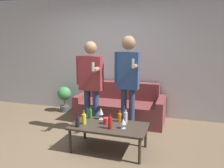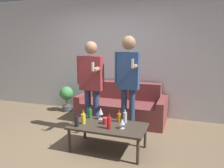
% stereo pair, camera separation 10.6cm
% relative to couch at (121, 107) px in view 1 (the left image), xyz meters
% --- Properties ---
extents(ground_plane, '(16.00, 16.00, 0.00)m').
position_rel_couch_xyz_m(ground_plane, '(-0.37, -1.59, -0.28)').
color(ground_plane, '#756047').
extents(wall_back, '(8.00, 0.06, 2.70)m').
position_rel_couch_xyz_m(wall_back, '(-0.37, 0.45, 1.07)').
color(wall_back, silver).
rests_on(wall_back, ground_plane).
extents(couch, '(1.83, 0.86, 0.78)m').
position_rel_couch_xyz_m(couch, '(0.00, 0.00, 0.00)').
color(couch, brown).
rests_on(couch, ground_plane).
extents(coffee_table, '(1.15, 0.62, 0.40)m').
position_rel_couch_xyz_m(coffee_table, '(0.19, -1.38, 0.08)').
color(coffee_table, '#3D3328').
rests_on(coffee_table, ground_plane).
extents(bottle_orange, '(0.06, 0.06, 0.21)m').
position_rel_couch_xyz_m(bottle_orange, '(-0.24, -1.58, 0.20)').
color(bottle_orange, black).
rests_on(bottle_orange, coffee_table).
extents(bottle_green, '(0.06, 0.06, 0.23)m').
position_rel_couch_xyz_m(bottle_green, '(0.40, -1.18, 0.20)').
color(bottle_green, silver).
rests_on(bottle_green, coffee_table).
extents(bottle_dark, '(0.07, 0.07, 0.21)m').
position_rel_couch_xyz_m(bottle_dark, '(-0.19, -1.45, 0.20)').
color(bottle_dark, yellow).
rests_on(bottle_dark, coffee_table).
extents(bottle_yellow, '(0.06, 0.06, 0.24)m').
position_rel_couch_xyz_m(bottle_yellow, '(0.25, -1.51, 0.21)').
color(bottle_yellow, '#B21E1E').
rests_on(bottle_yellow, coffee_table).
extents(bottle_red, '(0.06, 0.06, 0.18)m').
position_rel_couch_xyz_m(bottle_red, '(0.30, -1.18, 0.19)').
color(bottle_red, orange).
rests_on(bottle_red, coffee_table).
extents(bottle_clear, '(0.07, 0.07, 0.20)m').
position_rel_couch_xyz_m(bottle_clear, '(-0.21, -1.17, 0.20)').
color(bottle_clear, '#23752D').
rests_on(bottle_clear, coffee_table).
extents(wine_glass_near, '(0.08, 0.08, 0.15)m').
position_rel_couch_xyz_m(wine_glass_near, '(0.43, -1.44, 0.21)').
color(wine_glass_near, silver).
rests_on(wine_glass_near, coffee_table).
extents(wine_glass_far, '(0.08, 0.08, 0.19)m').
position_rel_couch_xyz_m(wine_glass_far, '(-0.02, -1.17, 0.25)').
color(wine_glass_far, silver).
rests_on(wine_glass_far, coffee_table).
extents(cup_on_table, '(0.09, 0.09, 0.10)m').
position_rel_couch_xyz_m(cup_on_table, '(0.13, -1.34, 0.17)').
color(cup_on_table, red).
rests_on(cup_on_table, coffee_table).
extents(person_standing_left, '(0.49, 0.43, 1.66)m').
position_rel_couch_xyz_m(person_standing_left, '(-0.33, -0.83, 0.70)').
color(person_standing_left, navy).
rests_on(person_standing_left, ground_plane).
extents(person_standing_right, '(0.43, 0.43, 1.75)m').
position_rel_couch_xyz_m(person_standing_right, '(0.32, -0.76, 0.78)').
color(person_standing_right, navy).
rests_on(person_standing_right, ground_plane).
extents(potted_plant, '(0.33, 0.33, 0.61)m').
position_rel_couch_xyz_m(potted_plant, '(-1.45, 0.14, 0.10)').
color(potted_plant, '#4C4C51').
rests_on(potted_plant, ground_plane).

